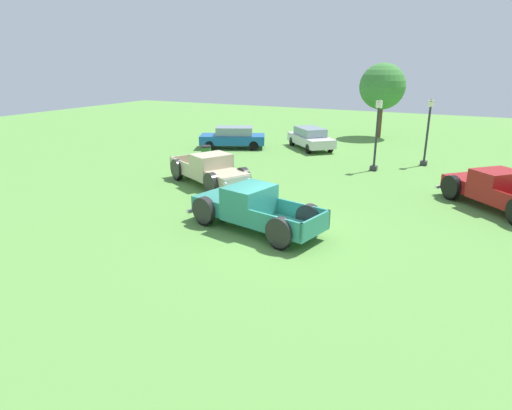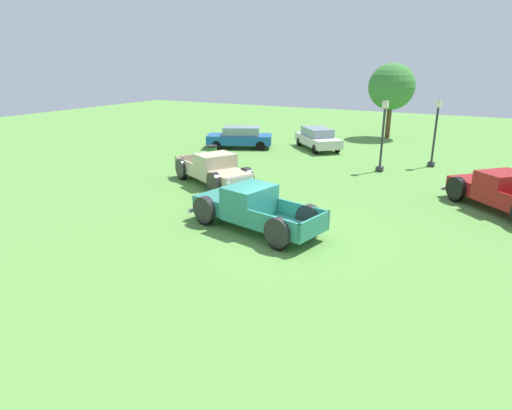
{
  "view_description": "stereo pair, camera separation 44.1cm",
  "coord_description": "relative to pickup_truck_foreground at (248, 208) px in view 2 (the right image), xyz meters",
  "views": [
    {
      "loc": [
        5.58,
        -12.69,
        5.6
      ],
      "look_at": [
        -0.89,
        0.03,
        0.9
      ],
      "focal_mm": 30.73,
      "sensor_mm": 36.0,
      "label": 1
    },
    {
      "loc": [
        5.97,
        -12.49,
        5.6
      ],
      "look_at": [
        -0.89,
        0.03,
        0.9
      ],
      "focal_mm": 30.73,
      "sensor_mm": 36.0,
      "label": 2
    }
  ],
  "objects": [
    {
      "name": "ground_plane",
      "position": [
        1.24,
        -0.11,
        -0.73
      ],
      "size": [
        80.0,
        80.0,
        0.0
      ],
      "primitive_type": "plane",
      "color": "#5B9342"
    },
    {
      "name": "pickup_truck_foreground",
      "position": [
        0.0,
        0.0,
        0.0
      ],
      "size": [
        5.25,
        2.84,
        1.52
      ],
      "color": "#2D8475",
      "rests_on": "ground_plane"
    },
    {
      "name": "pickup_truck_behind_left",
      "position": [
        7.66,
        6.41,
        0.0
      ],
      "size": [
        4.8,
        4.77,
        1.53
      ],
      "color": "maroon",
      "rests_on": "ground_plane"
    },
    {
      "name": "pickup_truck_behind_right",
      "position": [
        -3.99,
        3.97,
        -0.0
      ],
      "size": [
        5.21,
        3.82,
        1.52
      ],
      "color": "#C6B793",
      "rests_on": "ground_plane"
    },
    {
      "name": "sedan_distant_a",
      "position": [
        -7.84,
        12.66,
        0.02
      ],
      "size": [
        4.62,
        3.41,
        1.43
      ],
      "color": "#195699",
      "rests_on": "ground_plane"
    },
    {
      "name": "sedan_distant_b",
      "position": [
        -3.14,
        14.81,
        0.01
      ],
      "size": [
        4.14,
        4.2,
        1.4
      ],
      "color": "silver",
      "rests_on": "ground_plane"
    },
    {
      "name": "lamp_post_near",
      "position": [
        2.06,
        10.55,
        1.24
      ],
      "size": [
        0.36,
        0.36,
        3.74
      ],
      "color": "#2D2D33",
      "rests_on": "ground_plane"
    },
    {
      "name": "lamp_post_far",
      "position": [
        4.3,
        13.06,
        1.2
      ],
      "size": [
        0.36,
        0.36,
        3.68
      ],
      "color": "#2D2D33",
      "rests_on": "ground_plane"
    },
    {
      "name": "trash_can",
      "position": [
        -7.14,
        8.27,
        -0.25
      ],
      "size": [
        0.59,
        0.59,
        0.95
      ],
      "color": "#2D6B2D",
      "rests_on": "ground_plane"
    },
    {
      "name": "oak_tree_west",
      "position": [
        -0.07,
        21.61,
        3.06
      ],
      "size": [
        3.4,
        3.4,
        5.51
      ],
      "color": "brown",
      "rests_on": "ground_plane"
    }
  ]
}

